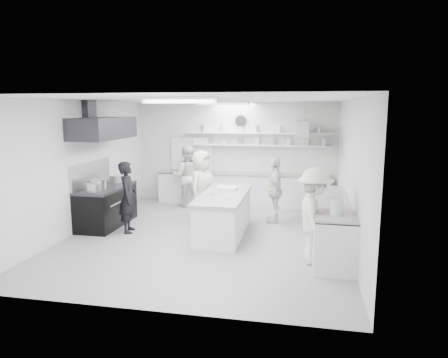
% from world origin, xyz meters
% --- Properties ---
extents(floor, '(6.00, 7.00, 0.02)m').
position_xyz_m(floor, '(0.00, 0.00, -0.01)').
color(floor, '#9A999E').
rests_on(floor, ground).
extents(ceiling, '(6.00, 7.00, 0.02)m').
position_xyz_m(ceiling, '(0.00, 0.00, 3.01)').
color(ceiling, white).
rests_on(ceiling, wall_back).
extents(wall_back, '(6.00, 0.04, 3.00)m').
position_xyz_m(wall_back, '(0.00, 3.50, 1.50)').
color(wall_back, silver).
rests_on(wall_back, floor).
extents(wall_front, '(6.00, 0.04, 3.00)m').
position_xyz_m(wall_front, '(0.00, -3.50, 1.50)').
color(wall_front, silver).
rests_on(wall_front, floor).
extents(wall_left, '(0.04, 7.00, 3.00)m').
position_xyz_m(wall_left, '(-3.00, 0.00, 1.50)').
color(wall_left, silver).
rests_on(wall_left, floor).
extents(wall_right, '(0.04, 7.00, 3.00)m').
position_xyz_m(wall_right, '(3.00, 0.00, 1.50)').
color(wall_right, silver).
rests_on(wall_right, floor).
extents(stove, '(0.80, 1.80, 0.90)m').
position_xyz_m(stove, '(-2.60, 0.40, 0.45)').
color(stove, black).
rests_on(stove, floor).
extents(exhaust_hood, '(0.85, 2.00, 0.50)m').
position_xyz_m(exhaust_hood, '(-2.60, 0.40, 2.35)').
color(exhaust_hood, '#2B2B2F').
rests_on(exhaust_hood, wall_left).
extents(back_counter, '(5.00, 0.60, 0.92)m').
position_xyz_m(back_counter, '(0.30, 3.20, 0.46)').
color(back_counter, white).
rests_on(back_counter, floor).
extents(shelf_lower, '(4.20, 0.26, 0.04)m').
position_xyz_m(shelf_lower, '(0.70, 3.37, 1.75)').
color(shelf_lower, white).
rests_on(shelf_lower, wall_back).
extents(shelf_upper, '(4.20, 0.26, 0.04)m').
position_xyz_m(shelf_upper, '(0.70, 3.37, 2.10)').
color(shelf_upper, white).
rests_on(shelf_upper, wall_back).
extents(pass_through_window, '(1.30, 0.04, 1.00)m').
position_xyz_m(pass_through_window, '(-1.30, 3.48, 1.45)').
color(pass_through_window, black).
rests_on(pass_through_window, wall_back).
extents(wall_clock, '(0.32, 0.05, 0.32)m').
position_xyz_m(wall_clock, '(0.20, 3.46, 2.45)').
color(wall_clock, silver).
rests_on(wall_clock, wall_back).
extents(right_counter, '(0.74, 3.30, 0.94)m').
position_xyz_m(right_counter, '(2.65, -0.20, 0.47)').
color(right_counter, white).
rests_on(right_counter, floor).
extents(pot_rack, '(0.30, 1.60, 0.40)m').
position_xyz_m(pot_rack, '(2.00, 2.40, 2.30)').
color(pot_rack, '#AFAFB0').
rests_on(pot_rack, ceiling).
extents(light_fixture_front, '(1.30, 0.25, 0.10)m').
position_xyz_m(light_fixture_front, '(0.00, -1.80, 2.94)').
color(light_fixture_front, white).
rests_on(light_fixture_front, ceiling).
extents(light_fixture_rear, '(1.30, 0.25, 0.10)m').
position_xyz_m(light_fixture_rear, '(0.00, 1.80, 2.94)').
color(light_fixture_rear, white).
rests_on(light_fixture_rear, ceiling).
extents(prep_island, '(0.92, 2.41, 0.89)m').
position_xyz_m(prep_island, '(0.33, 0.22, 0.44)').
color(prep_island, white).
rests_on(prep_island, floor).
extents(stove_pot, '(0.40, 0.40, 0.28)m').
position_xyz_m(stove_pot, '(-2.60, 0.04, 1.05)').
color(stove_pot, '#AFAFB0').
rests_on(stove_pot, stove).
extents(cook_stove, '(0.52, 0.67, 1.63)m').
position_xyz_m(cook_stove, '(-1.84, -0.03, 0.82)').
color(cook_stove, black).
rests_on(cook_stove, floor).
extents(cook_back, '(0.99, 0.85, 1.77)m').
position_xyz_m(cook_back, '(-1.25, 2.71, 0.88)').
color(cook_back, silver).
rests_on(cook_back, floor).
extents(cook_island_left, '(0.77, 0.99, 1.78)m').
position_xyz_m(cook_island_left, '(-0.44, 1.22, 0.89)').
color(cook_island_left, silver).
rests_on(cook_island_left, floor).
extents(cook_island_right, '(0.47, 0.98, 1.63)m').
position_xyz_m(cook_island_right, '(1.37, 1.49, 0.81)').
color(cook_island_right, silver).
rests_on(cook_island_right, floor).
extents(cook_right, '(0.77, 1.21, 1.77)m').
position_xyz_m(cook_right, '(2.28, -1.18, 0.89)').
color(cook_right, silver).
rests_on(cook_right, floor).
extents(bowl_island_a, '(0.30, 0.30, 0.06)m').
position_xyz_m(bowl_island_a, '(0.14, 0.17, 0.91)').
color(bowl_island_a, '#AFAFB0').
rests_on(bowl_island_a, prep_island).
extents(bowl_island_b, '(0.25, 0.25, 0.07)m').
position_xyz_m(bowl_island_b, '(0.52, -0.26, 0.92)').
color(bowl_island_b, white).
rests_on(bowl_island_b, prep_island).
extents(bowl_right, '(0.31, 0.31, 0.06)m').
position_xyz_m(bowl_right, '(2.60, -0.95, 0.97)').
color(bowl_right, white).
rests_on(bowl_right, right_counter).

